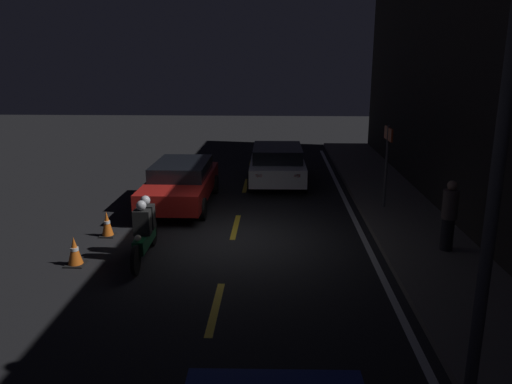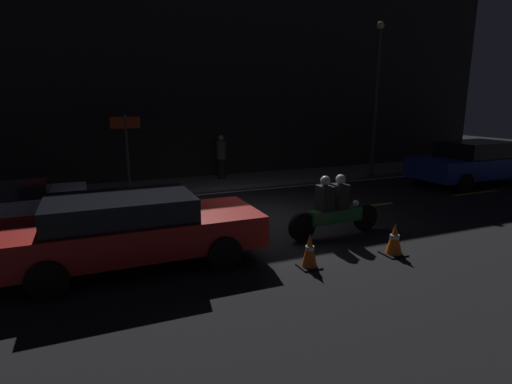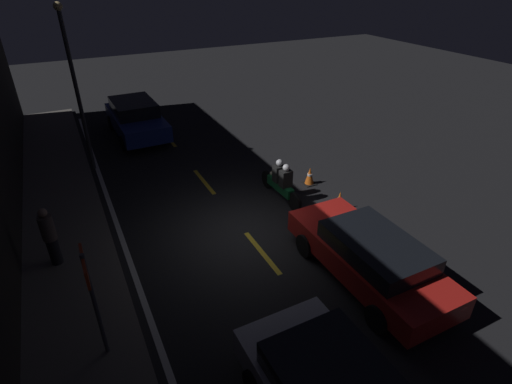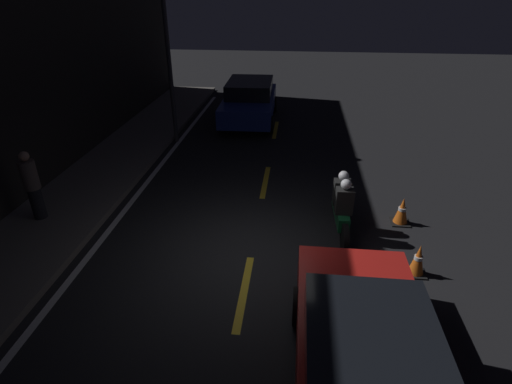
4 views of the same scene
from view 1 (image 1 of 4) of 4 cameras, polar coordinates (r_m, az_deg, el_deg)
The scene contains 16 objects.
ground_plane at distance 12.40m, azimuth -2.73°, elevation -5.49°, with size 56.00×56.00×0.00m, color black.
raised_curb at distance 12.84m, azimuth 18.45°, elevation -5.20°, with size 28.00×2.24×0.15m.
building_front at distance 12.56m, azimuth 25.63°, elevation 11.84°, with size 28.00×0.30×7.92m.
lane_dash_a at distance 22.03m, azimuth -0.47°, elevation 3.62°, with size 2.00×0.14×0.01m.
lane_dash_b at distance 17.65m, azimuth -1.18°, elevation 0.75°, with size 2.00×0.14×0.01m.
lane_dash_c at distance 13.34m, azimuth -2.35°, elevation -3.98°, with size 2.00×0.14×0.01m.
lane_dash_d at distance 9.22m, azimuth -4.66°, elevation -13.07°, with size 2.00×0.14×0.01m.
lane_solid_kerb at distance 12.55m, azimuth 12.38°, elevation -5.57°, with size 25.20×0.14×0.01m.
sedan_white at distance 17.88m, azimuth 2.44°, elevation 3.35°, with size 4.45×2.04×1.36m.
taxi_red at distance 15.35m, azimuth -8.55°, elevation 1.15°, with size 4.52×1.91×1.30m.
motorcycle at distance 11.38m, azimuth -12.62°, elevation -4.31°, with size 2.33×0.38×1.38m.
traffic_cone_near at distance 13.10m, azimuth -16.66°, elevation -3.54°, with size 0.37×0.37×0.65m.
traffic_cone_mid at distance 11.52m, azimuth -20.02°, elevation -6.39°, with size 0.42×0.42×0.64m.
pedestrian at distance 11.92m, azimuth 21.20°, elevation -2.49°, with size 0.34×0.34×1.61m.
shop_sign at distance 14.67m, azimuth 14.79°, elevation 4.67°, with size 0.90×0.08×2.40m.
street_lamp at distance 5.77m, azimuth 25.92°, elevation 2.54°, with size 0.28×0.28×5.76m.
Camera 1 is at (11.58, 1.06, 4.32)m, focal length 35.00 mm.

